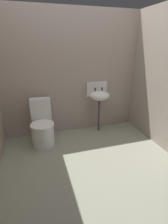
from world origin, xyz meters
name	(u,v)px	position (x,y,z in m)	size (l,w,h in m)	color
ground_plane	(89,162)	(0.00, 0.00, -0.04)	(3.03, 2.51, 0.08)	gray
wall_back	(71,75)	(0.00, 1.10, 1.14)	(3.03, 0.10, 2.27)	#A29085
toilet_near_wall	(42,127)	(-0.63, 0.70, 0.32)	(0.41, 0.60, 0.78)	white
sink	(99,95)	(0.49, 0.89, 0.75)	(0.42, 0.35, 0.99)	#423A40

